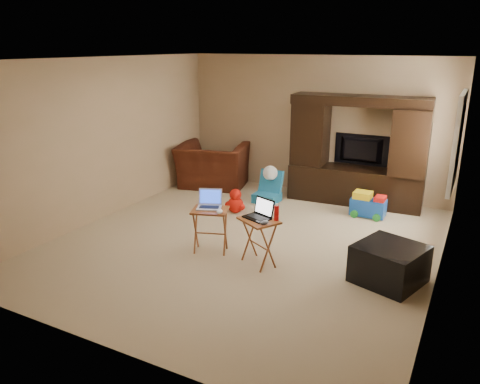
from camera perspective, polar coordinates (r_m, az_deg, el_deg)
The scene contains 22 objects.
floor at distance 6.66m, azimuth 0.80°, elevation -6.11°, with size 5.50×5.50×0.00m, color #C2B086.
ceiling at distance 6.10m, azimuth 0.91°, elevation 15.91°, with size 5.50×5.50×0.00m, color silver.
wall_back at distance 8.76m, azimuth 9.07°, elevation 7.99°, with size 5.00×5.00×0.00m, color tan.
wall_front at distance 4.11m, azimuth -16.77°, elevation -3.54°, with size 5.00×5.00×0.00m, color tan.
wall_left at distance 7.70m, azimuth -16.10°, elevation 6.21°, with size 5.50×5.50×0.00m, color tan.
wall_right at distance 5.64m, azimuth 24.17°, elevation 1.34°, with size 5.50×5.50×0.00m, color tan.
window_pane at distance 7.12m, azimuth 25.13°, elevation 5.58°, with size 1.20×1.20×0.00m, color white.
window_frame at distance 7.12m, azimuth 24.97°, elevation 5.61°, with size 0.06×1.14×1.34m, color white.
entertainment_center at distance 8.29m, azimuth 14.10°, elevation 4.89°, with size 2.28×0.57×1.86m, color black.
television at distance 8.51m, azimuth 14.45°, elevation 4.92°, with size 0.95×0.12×0.55m, color black.
recliner at distance 9.16m, azimuth -3.30°, elevation 3.27°, with size 1.28×1.12×0.83m, color #481D0F.
child_rocker at distance 8.24m, azimuth 3.30°, elevation 0.64°, with size 0.42×0.48×0.56m, color #1A6993, non-canonical shape.
plush_toy at distance 7.73m, azimuth -0.56°, elevation -1.06°, with size 0.37×0.31×0.41m, color red, non-canonical shape.
push_toy at distance 7.83m, azimuth 15.37°, elevation -1.45°, with size 0.56×0.40×0.42m, color #164DB6, non-canonical shape.
ottoman at distance 5.80m, azimuth 17.74°, elevation -8.34°, with size 0.70×0.70×0.45m, color black.
tray_table_left at distance 6.27m, azimuth -3.63°, elevation -4.72°, with size 0.46×0.37×0.60m, color #964B24.
tray_table_right at distance 5.91m, azimuth 2.29°, elevation -6.11°, with size 0.47×0.37×0.61m, color #9A5225.
laptop_left at distance 6.17m, azimuth -3.80°, elevation -0.95°, with size 0.31×0.26×0.24m, color silver.
laptop_right at distance 5.79m, azimuth 2.07°, elevation -2.13°, with size 0.32×0.26×0.24m, color black.
mouse_left at distance 6.01m, azimuth -2.49°, elevation -2.39°, with size 0.08×0.12×0.05m, color white.
mouse_right at distance 5.64m, azimuth 3.00°, elevation -3.73°, with size 0.08×0.12×0.05m, color #3D3D42.
water_bottle at distance 5.76m, azimuth 4.48°, elevation -2.57°, with size 0.06×0.06×0.19m, color red.
Camera 1 is at (2.75, -5.45, 2.68)m, focal length 35.00 mm.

